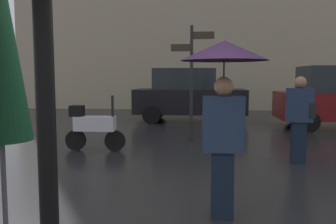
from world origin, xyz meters
TOP-DOWN VIEW (x-y plane):
  - pedestrian_with_umbrella at (0.70, 1.36)m, footprint 0.99×0.99m
  - pedestrian_with_bag at (2.31, 4.16)m, footprint 0.51×0.24m
  - parked_scooter at (-1.94, 4.91)m, footprint 1.36×0.32m
  - parked_car_right at (-0.02, 10.39)m, footprint 4.03×2.06m
  - street_signpost at (0.20, 6.26)m, footprint 1.08×0.08m

SIDE VIEW (x-z plane):
  - parked_scooter at x=-1.94m, z-range -0.06..1.17m
  - pedestrian_with_bag at x=2.31m, z-range 0.11..1.76m
  - parked_car_right at x=-0.02m, z-range 0.01..1.96m
  - pedestrian_with_umbrella at x=0.70m, z-range 0.58..2.62m
  - street_signpost at x=0.20m, z-range 0.31..3.23m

